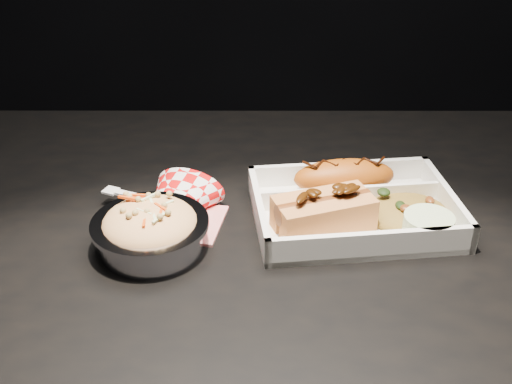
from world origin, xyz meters
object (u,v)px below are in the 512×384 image
(fried_pastry, at_px, (344,177))
(foil_coleslaw_cup, at_px, (150,228))
(hotdog, at_px, (324,210))
(dining_table, at_px, (266,299))
(napkin_fork, at_px, (171,207))
(food_tray, at_px, (353,212))

(fried_pastry, relative_size, foil_coleslaw_cup, 0.98)
(fried_pastry, bearing_deg, hotdog, -112.05)
(dining_table, relative_size, foil_coleslaw_cup, 8.68)
(hotdog, height_order, foil_coleslaw_cup, hotdog)
(dining_table, height_order, foil_coleslaw_cup, foil_coleslaw_cup)
(napkin_fork, bearing_deg, hotdog, 12.87)
(foil_coleslaw_cup, relative_size, napkin_fork, 0.83)
(food_tray, height_order, fried_pastry, fried_pastry)
(napkin_fork, bearing_deg, foil_coleslaw_cup, -80.78)
(food_tray, distance_m, fried_pastry, 0.06)
(dining_table, xyz_separation_m, fried_pastry, (0.10, 0.10, 0.12))
(hotdog, bearing_deg, foil_coleslaw_cup, 170.02)
(food_tray, distance_m, foil_coleslaw_cup, 0.26)
(foil_coleslaw_cup, bearing_deg, food_tray, 14.80)
(fried_pastry, relative_size, hotdog, 1.03)
(dining_table, relative_size, food_tray, 4.46)
(fried_pastry, xyz_separation_m, napkin_fork, (-0.23, -0.05, -0.01))
(dining_table, bearing_deg, foil_coleslaw_cup, -173.28)
(dining_table, height_order, hotdog, hotdog)
(fried_pastry, xyz_separation_m, foil_coleslaw_cup, (-0.24, -0.12, -0.00))
(hotdog, xyz_separation_m, napkin_fork, (-0.19, 0.03, -0.02))
(dining_table, distance_m, hotdog, 0.14)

